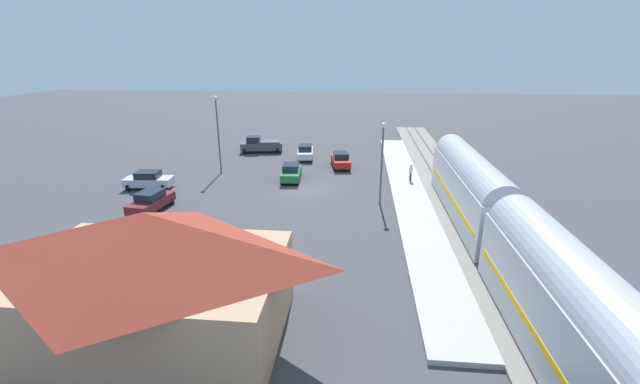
{
  "coord_description": "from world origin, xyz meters",
  "views": [
    {
      "loc": [
        -5.19,
        37.61,
        12.74
      ],
      "look_at": [
        -1.92,
        3.53,
        1.0
      ],
      "focal_mm": 23.09,
      "sensor_mm": 36.0,
      "label": 1
    }
  ],
  "objects_px": {
    "sedan_green": "(291,172)",
    "pedestrian_on_platform": "(411,172)",
    "light_pole_lot_center": "(218,126)",
    "station_building": "(151,273)",
    "sedan_red": "(341,160)",
    "sedan_maroon": "(151,201)",
    "sedan_white": "(305,152)",
    "pickup_charcoal": "(261,145)",
    "light_pole_near_platform": "(382,153)",
    "sedan_silver": "(149,180)"
  },
  "relations": [
    {
      "from": "light_pole_lot_center",
      "to": "light_pole_near_platform",
      "type": "bearing_deg",
      "value": 154.62
    },
    {
      "from": "sedan_red",
      "to": "pickup_charcoal",
      "type": "bearing_deg",
      "value": -30.42
    },
    {
      "from": "sedan_maroon",
      "to": "sedan_green",
      "type": "bearing_deg",
      "value": -136.46
    },
    {
      "from": "sedan_white",
      "to": "light_pole_near_platform",
      "type": "relative_size",
      "value": 0.65
    },
    {
      "from": "sedan_maroon",
      "to": "sedan_red",
      "type": "xyz_separation_m",
      "value": [
        -15.15,
        -15.35,
        0.0
      ]
    },
    {
      "from": "pickup_charcoal",
      "to": "sedan_silver",
      "type": "height_order",
      "value": "pickup_charcoal"
    },
    {
      "from": "light_pole_near_platform",
      "to": "sedan_green",
      "type": "bearing_deg",
      "value": -35.0
    },
    {
      "from": "sedan_white",
      "to": "sedan_silver",
      "type": "relative_size",
      "value": 1.0
    },
    {
      "from": "sedan_green",
      "to": "light_pole_near_platform",
      "type": "relative_size",
      "value": 0.64
    },
    {
      "from": "sedan_green",
      "to": "light_pole_lot_center",
      "type": "bearing_deg",
      "value": -12.8
    },
    {
      "from": "sedan_red",
      "to": "station_building",
      "type": "bearing_deg",
      "value": 76.77
    },
    {
      "from": "sedan_maroon",
      "to": "pickup_charcoal",
      "type": "relative_size",
      "value": 0.83
    },
    {
      "from": "sedan_maroon",
      "to": "sedan_green",
      "type": "height_order",
      "value": "same"
    },
    {
      "from": "station_building",
      "to": "sedan_white",
      "type": "xyz_separation_m",
      "value": [
        -2.6,
        -34.0,
        -2.34
      ]
    },
    {
      "from": "sedan_green",
      "to": "sedan_red",
      "type": "height_order",
      "value": "same"
    },
    {
      "from": "pedestrian_on_platform",
      "to": "sedan_green",
      "type": "height_order",
      "value": "pedestrian_on_platform"
    },
    {
      "from": "sedan_white",
      "to": "light_pole_lot_center",
      "type": "xyz_separation_m",
      "value": [
        8.42,
        7.23,
        4.32
      ]
    },
    {
      "from": "light_pole_near_platform",
      "to": "pedestrian_on_platform",
      "type": "bearing_deg",
      "value": -118.15
    },
    {
      "from": "sedan_silver",
      "to": "pickup_charcoal",
      "type": "bearing_deg",
      "value": -114.67
    },
    {
      "from": "station_building",
      "to": "sedan_white",
      "type": "height_order",
      "value": "station_building"
    },
    {
      "from": "pickup_charcoal",
      "to": "sedan_green",
      "type": "xyz_separation_m",
      "value": [
        -6.04,
        11.98,
        -0.15
      ]
    },
    {
      "from": "station_building",
      "to": "sedan_silver",
      "type": "xyz_separation_m",
      "value": [
        11.1,
        -20.87,
        -2.34
      ]
    },
    {
      "from": "station_building",
      "to": "light_pole_near_platform",
      "type": "height_order",
      "value": "light_pole_near_platform"
    },
    {
      "from": "sedan_silver",
      "to": "light_pole_near_platform",
      "type": "bearing_deg",
      "value": 174.44
    },
    {
      "from": "pickup_charcoal",
      "to": "light_pole_near_platform",
      "type": "relative_size",
      "value": 0.79
    },
    {
      "from": "sedan_red",
      "to": "sedan_white",
      "type": "bearing_deg",
      "value": -37.45
    },
    {
      "from": "sedan_white",
      "to": "pedestrian_on_platform",
      "type": "bearing_deg",
      "value": 142.45
    },
    {
      "from": "sedan_green",
      "to": "sedan_red",
      "type": "bearing_deg",
      "value": -131.1
    },
    {
      "from": "pickup_charcoal",
      "to": "light_pole_lot_center",
      "type": "xyz_separation_m",
      "value": [
        2.09,
        10.13,
        4.17
      ]
    },
    {
      "from": "sedan_white",
      "to": "light_pole_lot_center",
      "type": "bearing_deg",
      "value": 40.65
    },
    {
      "from": "sedan_maroon",
      "to": "sedan_red",
      "type": "bearing_deg",
      "value": -134.63
    },
    {
      "from": "sedan_white",
      "to": "pickup_charcoal",
      "type": "height_order",
      "value": "pickup_charcoal"
    },
    {
      "from": "sedan_green",
      "to": "sedan_silver",
      "type": "bearing_deg",
      "value": 16.84
    },
    {
      "from": "sedan_white",
      "to": "sedan_maroon",
      "type": "distance_m",
      "value": 21.61
    },
    {
      "from": "sedan_silver",
      "to": "light_pole_near_platform",
      "type": "xyz_separation_m",
      "value": [
        -22.3,
        2.17,
        3.68
      ]
    },
    {
      "from": "pedestrian_on_platform",
      "to": "sedan_green",
      "type": "xyz_separation_m",
      "value": [
        12.19,
        -0.07,
        -0.4
      ]
    },
    {
      "from": "light_pole_lot_center",
      "to": "pedestrian_on_platform",
      "type": "bearing_deg",
      "value": 174.61
    },
    {
      "from": "pickup_charcoal",
      "to": "sedan_green",
      "type": "height_order",
      "value": "pickup_charcoal"
    },
    {
      "from": "pedestrian_on_platform",
      "to": "sedan_green",
      "type": "distance_m",
      "value": 12.2
    },
    {
      "from": "station_building",
      "to": "light_pole_lot_center",
      "type": "xyz_separation_m",
      "value": [
        5.82,
        -26.77,
        1.99
      ]
    },
    {
      "from": "pedestrian_on_platform",
      "to": "light_pole_near_platform",
      "type": "xyz_separation_m",
      "value": [
        3.3,
        6.16,
        3.28
      ]
    },
    {
      "from": "station_building",
      "to": "light_pole_near_platform",
      "type": "xyz_separation_m",
      "value": [
        -11.2,
        -18.7,
        1.35
      ]
    },
    {
      "from": "station_building",
      "to": "sedan_green",
      "type": "height_order",
      "value": "station_building"
    },
    {
      "from": "sedan_green",
      "to": "sedan_silver",
      "type": "distance_m",
      "value": 14.0
    },
    {
      "from": "sedan_green",
      "to": "light_pole_near_platform",
      "type": "xyz_separation_m",
      "value": [
        -8.9,
        6.23,
        3.68
      ]
    },
    {
      "from": "sedan_green",
      "to": "sedan_white",
      "type": "bearing_deg",
      "value": -91.85
    },
    {
      "from": "sedan_green",
      "to": "light_pole_lot_center",
      "type": "xyz_separation_m",
      "value": [
        8.13,
        -1.85,
        4.32
      ]
    },
    {
      "from": "light_pole_lot_center",
      "to": "sedan_silver",
      "type": "bearing_deg",
      "value": 48.21
    },
    {
      "from": "sedan_green",
      "to": "pedestrian_on_platform",
      "type": "bearing_deg",
      "value": 179.67
    },
    {
      "from": "pedestrian_on_platform",
      "to": "sedan_red",
      "type": "bearing_deg",
      "value": -37.62
    }
  ]
}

